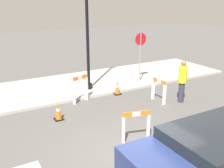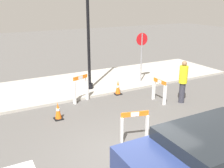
% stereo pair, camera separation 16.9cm
% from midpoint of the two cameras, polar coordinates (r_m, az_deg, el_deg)
% --- Properties ---
extents(ground_plane, '(60.00, 60.00, 0.00)m').
position_cam_midpoint_polar(ground_plane, '(7.32, 5.25, -15.50)').
color(ground_plane, '#565451').
extents(sidewalk_slab, '(18.00, 3.80, 0.11)m').
position_cam_midpoint_polar(sidewalk_slab, '(12.60, -10.90, -0.70)').
color(sidewalk_slab, '#ADA89E').
rests_on(sidewalk_slab, ground_plane).
extents(streetlamp_post, '(0.44, 0.44, 6.09)m').
position_cam_midpoint_polar(streetlamp_post, '(11.43, -4.93, 17.69)').
color(streetlamp_post, black).
rests_on(streetlamp_post, sidewalk_slab).
extents(stop_sign, '(0.60, 0.06, 2.39)m').
position_cam_midpoint_polar(stop_sign, '(12.83, 6.85, 7.48)').
color(stop_sign, gray).
rests_on(stop_sign, sidewalk_slab).
extents(barricade_0, '(0.84, 0.35, 0.95)m').
position_cam_midpoint_polar(barricade_0, '(7.78, 5.55, -8.97)').
color(barricade_0, white).
rests_on(barricade_0, ground_plane).
extents(barricade_1, '(0.15, 0.77, 0.96)m').
position_cam_midpoint_polar(barricade_1, '(10.79, 10.68, -1.33)').
color(barricade_1, white).
rests_on(barricade_1, ground_plane).
extents(barricade_2, '(0.74, 0.37, 1.12)m').
position_cam_midpoint_polar(barricade_2, '(10.67, -6.36, -0.91)').
color(barricade_2, white).
rests_on(barricade_2, ground_plane).
extents(traffic_cone_0, '(0.30, 0.30, 0.65)m').
position_cam_midpoint_polar(traffic_cone_0, '(11.53, 1.73, -0.78)').
color(traffic_cone_0, black).
rests_on(traffic_cone_0, ground_plane).
extents(traffic_cone_1, '(0.30, 0.30, 0.50)m').
position_cam_midpoint_polar(traffic_cone_1, '(8.57, 14.61, -8.88)').
color(traffic_cone_1, black).
rests_on(traffic_cone_1, ground_plane).
extents(traffic_cone_2, '(0.30, 0.30, 0.64)m').
position_cam_midpoint_polar(traffic_cone_2, '(9.35, -11.16, -5.80)').
color(traffic_cone_2, black).
rests_on(traffic_cone_2, ground_plane).
extents(person_worker, '(0.36, 0.36, 1.73)m').
position_cam_midpoint_polar(person_worker, '(10.84, 15.62, 0.74)').
color(person_worker, '#33333D').
rests_on(person_worker, ground_plane).
extents(parked_car_1, '(3.89, 1.86, 1.60)m').
position_cam_midpoint_polar(parked_car_1, '(5.93, 22.08, -15.28)').
color(parked_car_1, navy).
rests_on(parked_car_1, ground_plane).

